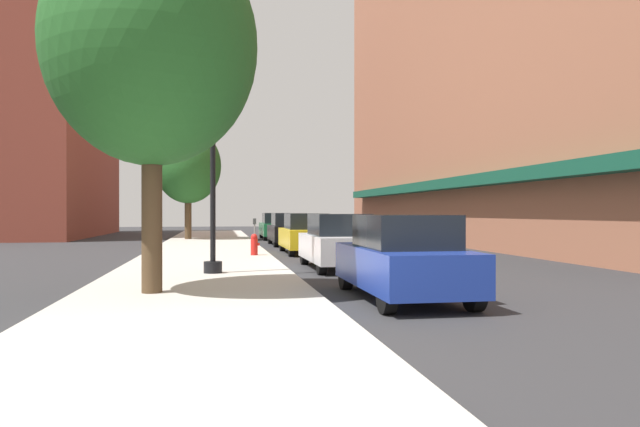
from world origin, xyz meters
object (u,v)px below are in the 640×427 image
object	(u,v)px
tree_mid	(188,166)
car_white	(338,242)
car_black	(288,230)
parking_meter_near	(255,229)
car_blue	(403,258)
car_yellow	(306,234)
fire_hydrant	(254,244)
car_green	(276,227)
tree_near	(152,46)
lamppost	(213,155)

from	to	relation	value
tree_mid	car_white	xyz separation A→B (m)	(5.30, -18.17, -3.63)
car_black	parking_meter_near	bearing A→B (deg)	-117.97
parking_meter_near	car_blue	size ratio (longest dim) A/B	0.30
car_yellow	car_black	xyz separation A→B (m)	(0.00, 6.07, 0.00)
fire_hydrant	parking_meter_near	xyz separation A→B (m)	(0.29, 4.53, 0.43)
car_blue	car_white	world-z (taller)	same
parking_meter_near	car_green	world-z (taller)	car_green
car_blue	parking_meter_near	bearing A→B (deg)	96.95
fire_hydrant	car_green	size ratio (longest dim) A/B	0.18
tree_near	car_white	distance (m)	8.33
lamppost	car_green	xyz separation A→B (m)	(3.70, 20.95, -2.39)
parking_meter_near	lamppost	bearing A→B (deg)	-99.28
tree_mid	car_black	distance (m)	8.45
car_blue	car_green	bearing A→B (deg)	89.66
car_white	car_green	size ratio (longest dim) A/B	1.00
car_blue	car_yellow	size ratio (longest dim) A/B	1.00
car_black	car_green	bearing A→B (deg)	89.91
parking_meter_near	car_white	world-z (taller)	car_white
tree_near	car_blue	size ratio (longest dim) A/B	1.70
tree_mid	tree_near	bearing A→B (deg)	-88.92
lamppost	car_white	world-z (taller)	lamppost
parking_meter_near	car_white	bearing A→B (deg)	-77.76
car_yellow	car_green	world-z (taller)	same
fire_hydrant	tree_mid	xyz separation A→B (m)	(-3.06, 13.71, 3.92)
car_blue	car_white	xyz separation A→B (m)	(0.00, 6.26, 0.00)
fire_hydrant	car_blue	distance (m)	10.96
lamppost	car_yellow	xyz separation A→B (m)	(3.70, 8.32, -2.39)
car_white	car_yellow	bearing A→B (deg)	88.17
car_white	fire_hydrant	bearing A→B (deg)	114.84
fire_hydrant	car_blue	xyz separation A→B (m)	(2.24, -10.72, 0.29)
lamppost	car_black	world-z (taller)	lamppost
tree_mid	car_yellow	xyz separation A→B (m)	(5.30, -11.56, -3.63)
tree_near	tree_mid	world-z (taller)	tree_near
parking_meter_near	tree_near	distance (m)	15.14
fire_hydrant	tree_near	size ratio (longest dim) A/B	0.11
tree_mid	car_blue	bearing A→B (deg)	-77.76
fire_hydrant	car_white	world-z (taller)	car_white
car_white	car_black	xyz separation A→B (m)	(0.00, 12.67, 0.00)
car_yellow	lamppost	bearing A→B (deg)	-113.73
lamppost	fire_hydrant	distance (m)	6.89
car_white	car_yellow	size ratio (longest dim) A/B	1.00
parking_meter_near	car_yellow	xyz separation A→B (m)	(1.95, -2.38, -0.14)
car_green	car_blue	bearing A→B (deg)	-91.73
car_white	car_blue	bearing A→B (deg)	-91.83
tree_near	tree_mid	size ratio (longest dim) A/B	1.11
tree_near	car_green	distance (m)	25.36
car_yellow	car_black	bearing A→B (deg)	90.24
tree_mid	car_white	distance (m)	19.27
parking_meter_near	car_yellow	size ratio (longest dim) A/B	0.30
lamppost	tree_mid	xyz separation A→B (m)	(-1.60, 19.88, 1.24)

